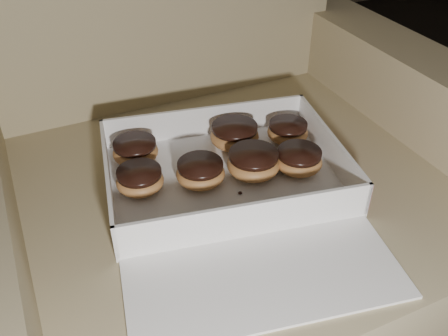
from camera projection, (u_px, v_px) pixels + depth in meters
The scene contains 14 objects.
armchair at pixel (215, 209), 1.01m from camera, with size 0.96×0.81×1.00m.
bakery_box at pixel (232, 189), 0.83m from camera, with size 0.47×0.53×0.07m.
donut_a at pixel (135, 151), 0.90m from camera, with size 0.08×0.08×0.04m.
donut_b at pixel (235, 135), 0.93m from camera, with size 0.09×0.09×0.05m.
donut_c at pixel (253, 163), 0.86m from camera, with size 0.09×0.09×0.05m.
donut_d at pixel (288, 131), 0.95m from camera, with size 0.08×0.08×0.04m.
donut_e at pixel (200, 172), 0.84m from camera, with size 0.08×0.08×0.04m.
donut_f at pixel (299, 160), 0.87m from camera, with size 0.08×0.08×0.04m.
donut_g at pixel (140, 179), 0.83m from camera, with size 0.08×0.08×0.04m.
crumb_a at pixel (202, 222), 0.77m from camera, with size 0.01×0.01×0.00m, color black.
crumb_b at pixel (304, 168), 0.89m from camera, with size 0.01×0.01×0.00m, color black.
crumb_c at pixel (240, 193), 0.83m from camera, with size 0.01×0.01×0.00m, color black.
crumb_d at pixel (213, 232), 0.76m from camera, with size 0.01×0.01×0.00m, color black.
crumb_e at pixel (226, 214), 0.79m from camera, with size 0.01×0.01×0.00m, color black.
Camera 1 is at (-0.56, -0.15, 0.99)m, focal length 40.00 mm.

